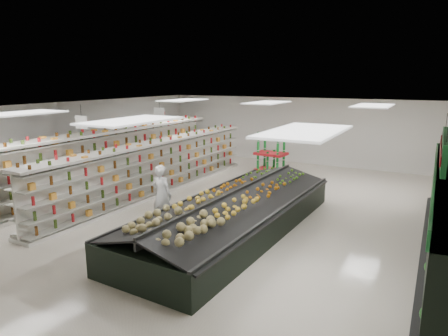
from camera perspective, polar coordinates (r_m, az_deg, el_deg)
The scene contains 13 objects.
floor at distance 13.15m, azimuth -0.80°, elevation -5.46°, with size 16.00×16.00×0.00m, color beige.
ceiling at distance 12.54m, azimuth -0.85°, elevation 8.59°, with size 14.00×16.00×0.02m, color white.
wall_back at distance 20.03m, azimuth 10.41°, elevation 5.28°, with size 14.00×0.02×3.20m, color white.
wall_left at distance 17.22m, azimuth -21.68°, elevation 3.44°, with size 0.02×16.00×3.20m, color white.
aisle_sign_near at distance 13.38m, azimuth -19.67°, elevation 6.19°, with size 0.52×0.06×0.75m.
aisle_sign_far at distance 16.32m, azimuth -9.19°, elevation 7.78°, with size 0.52×0.06×0.75m.
hortifruti_banner at distance 9.54m, azimuth 28.92°, elevation 2.43°, with size 0.12×3.20×0.95m.
gondola_left at distance 15.49m, azimuth -17.07°, elevation 0.63°, with size 1.16×12.76×2.21m.
gondola_center at distance 14.69m, azimuth -9.59°, elevation -0.18°, with size 1.11×10.99×1.90m.
produce_island at distance 10.89m, azimuth 1.47°, elevation -6.41°, with size 3.16×7.89×1.16m.
soda_endcap at distance 17.60m, azimuth 6.72°, elevation 1.81°, with size 1.38×1.00×1.67m.
shopper_main at distance 11.41m, azimuth -8.89°, elevation -3.83°, with size 0.64×0.42×1.76m, color white.
shopper_background at distance 18.30m, azimuth -4.43°, elevation 2.17°, with size 0.76×0.47×1.55m, color tan.
Camera 1 is at (6.08, -10.93, 4.07)m, focal length 32.00 mm.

